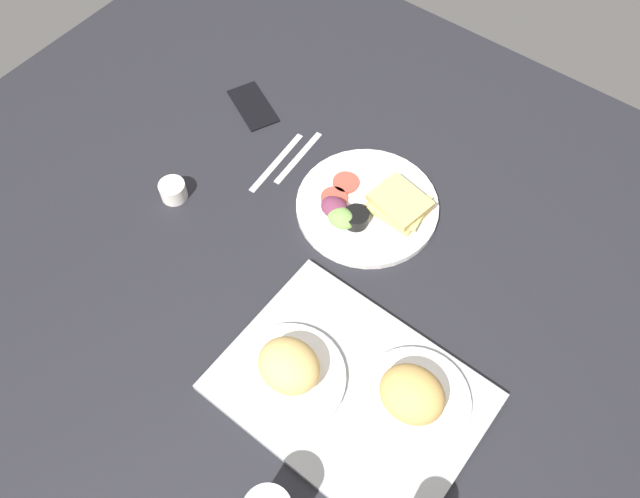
# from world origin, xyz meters

# --- Properties ---
(ground_plane) EXTENTS (1.90, 1.50, 0.03)m
(ground_plane) POSITION_xyz_m (0.00, 0.00, -0.01)
(ground_plane) COLOR black
(serving_tray) EXTENTS (0.45, 0.34, 0.02)m
(serving_tray) POSITION_xyz_m (-0.19, 0.22, 0.01)
(serving_tray) COLOR #9EA0A3
(serving_tray) RESTS_ON ground_plane
(bread_plate_near) EXTENTS (0.19, 0.19, 0.09)m
(bread_plate_near) POSITION_xyz_m (-0.29, 0.17, 0.05)
(bread_plate_near) COLOR white
(bread_plate_near) RESTS_ON serving_tray
(bread_plate_far) EXTENTS (0.21, 0.21, 0.09)m
(bread_plate_far) POSITION_xyz_m (-0.09, 0.27, 0.05)
(bread_plate_far) COLOR white
(bread_plate_far) RESTS_ON serving_tray
(plate_with_salad) EXTENTS (0.30, 0.30, 0.05)m
(plate_with_salad) POSITION_xyz_m (0.01, -0.13, 0.02)
(plate_with_salad) COLOR white
(plate_with_salad) RESTS_ON ground_plane
(espresso_cup) EXTENTS (0.06, 0.06, 0.04)m
(espresso_cup) POSITION_xyz_m (0.36, 0.09, 0.02)
(espresso_cup) COLOR silver
(espresso_cup) RESTS_ON ground_plane
(fork) EXTENTS (0.03, 0.17, 0.01)m
(fork) POSITION_xyz_m (0.22, -0.15, 0.00)
(fork) COLOR #B7B7BC
(fork) RESTS_ON ground_plane
(knife) EXTENTS (0.03, 0.19, 0.01)m
(knife) POSITION_xyz_m (0.25, -0.11, 0.00)
(knife) COLOR #B7B7BC
(knife) RESTS_ON ground_plane
(cell_phone) EXTENTS (0.16, 0.13, 0.01)m
(cell_phone) POSITION_xyz_m (0.40, -0.21, 0.00)
(cell_phone) COLOR black
(cell_phone) RESTS_ON ground_plane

